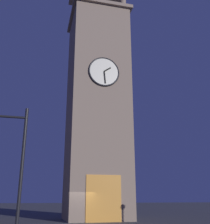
% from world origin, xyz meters
% --- Properties ---
extents(ground_plane, '(200.00, 200.00, 0.00)m').
position_xyz_m(ground_plane, '(0.00, 0.00, 0.00)').
color(ground_plane, '#424247').
extents(clocktower, '(6.65, 6.66, 30.23)m').
position_xyz_m(clocktower, '(-2.05, -3.54, 11.92)').
color(clocktower, gray).
rests_on(clocktower, ground_plane).
extents(traffic_signal_near, '(2.89, 0.41, 6.28)m').
position_xyz_m(traffic_signal_near, '(5.42, 10.37, 4.06)').
color(traffic_signal_near, black).
rests_on(traffic_signal_near, ground_plane).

